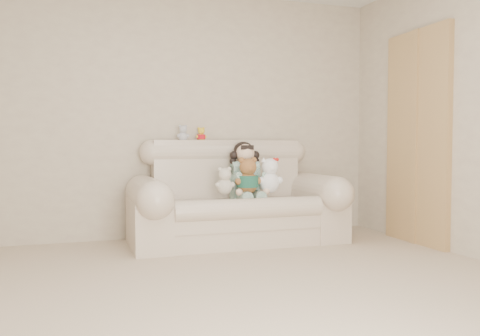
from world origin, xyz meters
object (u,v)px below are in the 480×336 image
seated_child (245,170)px  white_cat (269,172)px  cream_teddy (225,178)px  brown_teddy (248,172)px  sofa (237,191)px

seated_child → white_cat: size_ratio=1.44×
seated_child → white_cat: (0.19, -0.20, -0.01)m
cream_teddy → seated_child: bearing=47.7°
seated_child → cream_teddy: 0.35m
seated_child → brown_teddy: bearing=-100.5°
white_cat → brown_teddy: bearing=175.1°
seated_child → brown_teddy: seated_child is taller
seated_child → white_cat: 0.27m
sofa → cream_teddy: (-0.17, -0.13, 0.14)m
sofa → white_cat: size_ratio=5.03×
sofa → seated_child: size_ratio=3.49×
sofa → seated_child: (0.11, 0.08, 0.21)m
seated_child → cream_teddy: size_ratio=1.94×
sofa → seated_child: bearing=35.4°
brown_teddy → cream_teddy: size_ratio=1.35×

